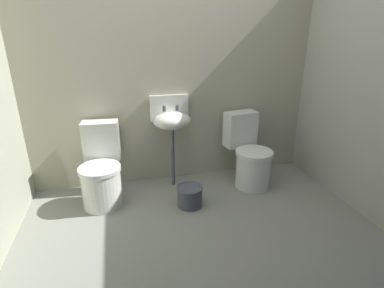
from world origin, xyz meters
The scene contains 7 objects.
ground_plane centered at (0.00, 0.00, -0.04)m, with size 3.50×2.46×0.08m, color gray.
wall_back centered at (0.00, 1.08, 1.16)m, with size 3.50×0.10×2.33m, color #9D9D84.
wall_right centered at (1.60, 0.10, 1.16)m, with size 0.10×2.26×2.33m, color #99998A.
toilet_left centered at (-0.82, 0.68, 0.32)m, with size 0.43×0.62×0.78m.
toilet_right centered at (0.76, 0.68, 0.32)m, with size 0.47×0.64×0.78m.
sink centered at (-0.07, 0.86, 0.75)m, with size 0.42×0.35×0.99m.
bucket centered at (0.01, 0.37, 0.11)m, with size 0.26×0.26×0.21m.
Camera 1 is at (-0.61, -2.15, 1.66)m, focal length 28.21 mm.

